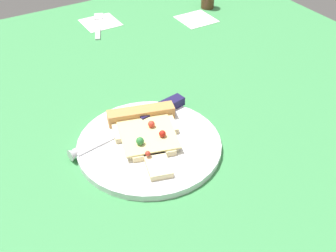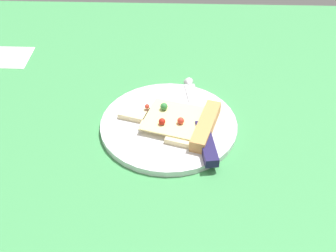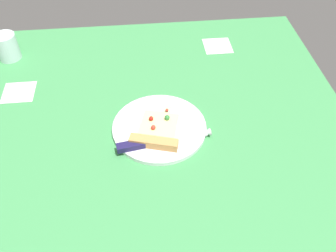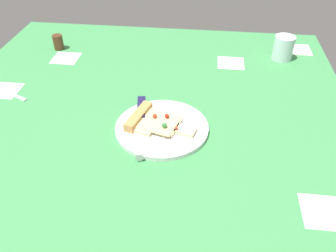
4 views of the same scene
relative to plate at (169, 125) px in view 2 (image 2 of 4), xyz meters
The scene contains 4 objects.
ground_plane 10.13cm from the plate, 40.81° to the left, with size 118.64×118.64×3.00cm.
plate is the anchor object (origin of this frame).
pizza_slice 2.92cm from the plate, 73.81° to the left, with size 13.60×18.88×2.63cm.
knife 6.12cm from the plate, 75.26° to the left, with size 24.03×5.87×2.45cm.
Camera 2 is at (51.93, -4.50, 50.87)cm, focal length 46.47 mm.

